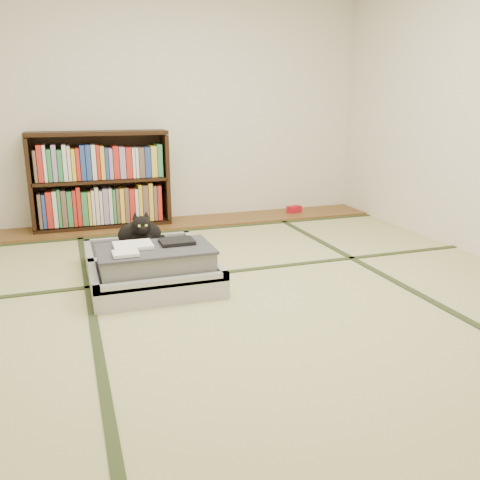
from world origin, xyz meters
name	(u,v)px	position (x,y,z in m)	size (l,w,h in m)	color
floor	(250,291)	(0.00, 0.00, 0.00)	(4.50, 4.50, 0.00)	#CACB87
wood_strip	(182,222)	(0.00, 2.00, 0.01)	(4.00, 0.50, 0.02)	brown
red_item	(294,209)	(1.26, 2.03, 0.06)	(0.15, 0.09, 0.07)	red
room_shell	(252,54)	(0.00, 0.00, 1.46)	(4.50, 4.50, 4.50)	white
tatami_borders	(227,268)	(0.00, 0.49, 0.00)	(4.00, 4.50, 0.01)	#2D381E
bookcase	(101,182)	(-0.76, 2.07, 0.45)	(1.29, 0.29, 0.92)	black
suitcase	(151,265)	(-0.58, 0.41, 0.11)	(0.82, 1.10, 0.32)	#A9A9AD
cat	(140,234)	(-0.60, 0.69, 0.27)	(0.37, 0.37, 0.29)	black
cable_coil	(165,243)	(-0.42, 0.72, 0.17)	(0.11, 0.11, 0.03)	white
hanger	(127,289)	(-0.76, 0.28, 0.01)	(0.43, 0.23, 0.01)	black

